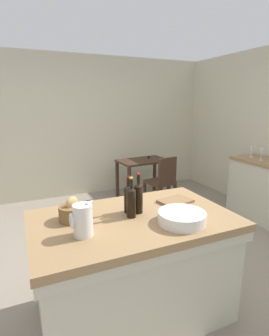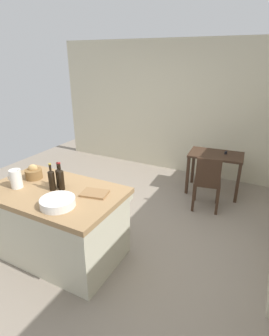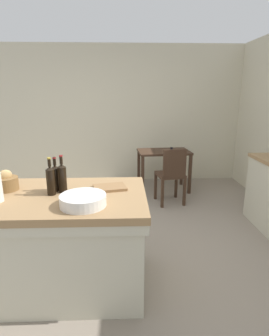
% 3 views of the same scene
% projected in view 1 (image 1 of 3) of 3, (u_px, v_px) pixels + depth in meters
% --- Properties ---
extents(ground_plane, '(6.76, 6.76, 0.00)m').
position_uv_depth(ground_plane, '(136.00, 262.00, 2.98)').
color(ground_plane, gray).
extents(wall_back, '(5.32, 0.12, 2.60)m').
position_uv_depth(wall_back, '(79.00, 127.00, 4.98)').
color(wall_back, beige).
rests_on(wall_back, ground).
extents(island_table, '(1.56, 0.96, 0.88)m').
position_uv_depth(island_table, '(134.00, 263.00, 2.16)').
color(island_table, '#99754C').
rests_on(island_table, ground).
extents(writing_desk, '(0.94, 0.63, 0.78)m').
position_uv_depth(writing_desk, '(143.00, 166.00, 4.89)').
color(writing_desk, '#3D281C').
rests_on(writing_desk, ground).
extents(wooden_chair, '(0.47, 0.47, 0.91)m').
position_uv_depth(wooden_chair, '(162.00, 181.00, 4.34)').
color(wooden_chair, '#3D281C').
rests_on(wooden_chair, ground).
extents(pitcher, '(0.17, 0.13, 0.26)m').
position_uv_depth(pitcher, '(83.00, 220.00, 1.75)').
color(pitcher, silver).
rests_on(pitcher, island_table).
extents(wash_bowl, '(0.35, 0.35, 0.09)m').
position_uv_depth(wash_bowl, '(182.00, 217.00, 1.95)').
color(wash_bowl, silver).
rests_on(wash_bowl, island_table).
extents(bread_basket, '(0.20, 0.20, 0.19)m').
position_uv_depth(bread_basket, '(72.00, 212.00, 1.99)').
color(bread_basket, brown).
rests_on(bread_basket, island_table).
extents(cutting_board, '(0.32, 0.26, 0.02)m').
position_uv_depth(cutting_board, '(175.00, 201.00, 2.36)').
color(cutting_board, olive).
rests_on(cutting_board, island_table).
extents(wine_bottle_dark, '(0.07, 0.07, 0.33)m').
position_uv_depth(wine_bottle_dark, '(138.00, 197.00, 2.11)').
color(wine_bottle_dark, black).
rests_on(wine_bottle_dark, island_table).
extents(wine_bottle_amber, '(0.07, 0.07, 0.30)m').
position_uv_depth(wine_bottle_amber, '(128.00, 198.00, 2.12)').
color(wine_bottle_amber, black).
rests_on(wine_bottle_amber, island_table).
extents(wine_bottle_green, '(0.07, 0.07, 0.32)m').
position_uv_depth(wine_bottle_green, '(131.00, 201.00, 2.03)').
color(wine_bottle_green, black).
rests_on(wine_bottle_green, island_table).
extents(wine_glass_right, '(0.07, 0.07, 0.18)m').
position_uv_depth(wine_glass_right, '(262.00, 152.00, 3.92)').
color(wine_glass_right, white).
rests_on(wine_glass_right, side_cabinet).
extents(wine_glass_far_right, '(0.07, 0.07, 0.18)m').
position_uv_depth(wine_glass_far_right, '(252.00, 149.00, 4.16)').
color(wine_glass_far_right, white).
rests_on(wine_glass_far_right, side_cabinet).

